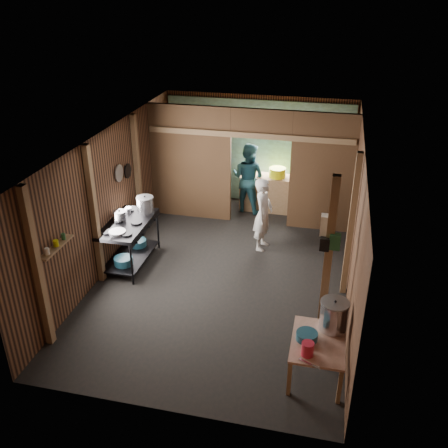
% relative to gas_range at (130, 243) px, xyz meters
% --- Properties ---
extents(floor, '(4.50, 7.00, 0.00)m').
position_rel_gas_range_xyz_m(floor, '(1.88, 0.14, -0.45)').
color(floor, black).
rests_on(floor, ground).
extents(ceiling, '(4.50, 7.00, 0.00)m').
position_rel_gas_range_xyz_m(ceiling, '(1.88, 0.14, 2.15)').
color(ceiling, '#3F3A33').
rests_on(ceiling, ground).
extents(wall_back, '(4.50, 0.00, 2.60)m').
position_rel_gas_range_xyz_m(wall_back, '(1.88, 3.64, 0.85)').
color(wall_back, brown).
rests_on(wall_back, ground).
extents(wall_front, '(4.50, 0.00, 2.60)m').
position_rel_gas_range_xyz_m(wall_front, '(1.88, -3.36, 0.85)').
color(wall_front, brown).
rests_on(wall_front, ground).
extents(wall_left, '(0.00, 7.00, 2.60)m').
position_rel_gas_range_xyz_m(wall_left, '(-0.37, 0.14, 0.85)').
color(wall_left, brown).
rests_on(wall_left, ground).
extents(wall_right, '(0.00, 7.00, 2.60)m').
position_rel_gas_range_xyz_m(wall_right, '(4.13, 0.14, 0.85)').
color(wall_right, brown).
rests_on(wall_right, ground).
extents(partition_left, '(1.85, 0.10, 2.60)m').
position_rel_gas_range_xyz_m(partition_left, '(0.55, 2.34, 0.85)').
color(partition_left, brown).
rests_on(partition_left, floor).
extents(partition_right, '(1.35, 0.10, 2.60)m').
position_rel_gas_range_xyz_m(partition_right, '(3.46, 2.34, 0.85)').
color(partition_right, brown).
rests_on(partition_right, floor).
extents(partition_header, '(1.30, 0.10, 0.60)m').
position_rel_gas_range_xyz_m(partition_header, '(2.13, 2.34, 1.85)').
color(partition_header, brown).
rests_on(partition_header, wall_back).
extents(turquoise_panel, '(4.40, 0.06, 2.50)m').
position_rel_gas_range_xyz_m(turquoise_panel, '(1.88, 3.58, 0.80)').
color(turquoise_panel, '#7AC0BF').
rests_on(turquoise_panel, wall_back).
extents(back_counter, '(1.20, 0.50, 0.85)m').
position_rel_gas_range_xyz_m(back_counter, '(2.18, 3.09, -0.02)').
color(back_counter, '#8D6C4F').
rests_on(back_counter, floor).
extents(wall_clock, '(0.20, 0.03, 0.20)m').
position_rel_gas_range_xyz_m(wall_clock, '(2.13, 3.54, 1.45)').
color(wall_clock, silver).
rests_on(wall_clock, wall_back).
extents(post_left_a, '(0.10, 0.12, 2.60)m').
position_rel_gas_range_xyz_m(post_left_a, '(-0.30, -2.46, 0.85)').
color(post_left_a, '#8D6C4F').
rests_on(post_left_a, floor).
extents(post_left_b, '(0.10, 0.12, 2.60)m').
position_rel_gas_range_xyz_m(post_left_b, '(-0.30, -0.66, 0.85)').
color(post_left_b, '#8D6C4F').
rests_on(post_left_b, floor).
extents(post_left_c, '(0.10, 0.12, 2.60)m').
position_rel_gas_range_xyz_m(post_left_c, '(-0.30, 1.34, 0.85)').
color(post_left_c, '#8D6C4F').
rests_on(post_left_c, floor).
extents(post_right, '(0.10, 0.12, 2.60)m').
position_rel_gas_range_xyz_m(post_right, '(4.06, -0.06, 0.85)').
color(post_right, '#8D6C4F').
rests_on(post_right, floor).
extents(post_free, '(0.12, 0.12, 2.60)m').
position_rel_gas_range_xyz_m(post_free, '(3.73, -1.16, 0.85)').
color(post_free, '#8D6C4F').
rests_on(post_free, floor).
extents(cross_beam, '(4.40, 0.12, 0.12)m').
position_rel_gas_range_xyz_m(cross_beam, '(1.88, 2.29, 1.60)').
color(cross_beam, '#8D6C4F').
rests_on(cross_beam, wall_left).
extents(pan_lid_big, '(0.03, 0.34, 0.34)m').
position_rel_gas_range_xyz_m(pan_lid_big, '(-0.33, 0.54, 1.20)').
color(pan_lid_big, gray).
rests_on(pan_lid_big, wall_left).
extents(pan_lid_small, '(0.03, 0.30, 0.30)m').
position_rel_gas_range_xyz_m(pan_lid_small, '(-0.33, 0.94, 1.10)').
color(pan_lid_small, black).
rests_on(pan_lid_small, wall_left).
extents(wall_shelf, '(0.14, 0.80, 0.03)m').
position_rel_gas_range_xyz_m(wall_shelf, '(-0.27, -1.96, 0.95)').
color(wall_shelf, '#8D6C4F').
rests_on(wall_shelf, wall_left).
extents(jar_white, '(0.07, 0.07, 0.10)m').
position_rel_gas_range_xyz_m(jar_white, '(-0.27, -2.21, 1.02)').
color(jar_white, silver).
rests_on(jar_white, wall_shelf).
extents(jar_yellow, '(0.08, 0.08, 0.10)m').
position_rel_gas_range_xyz_m(jar_yellow, '(-0.27, -1.96, 1.02)').
color(jar_yellow, '#C8CC0F').
rests_on(jar_yellow, wall_shelf).
extents(jar_green, '(0.06, 0.06, 0.10)m').
position_rel_gas_range_xyz_m(jar_green, '(-0.27, -1.74, 1.02)').
color(jar_green, '#215A32').
rests_on(jar_green, wall_shelf).
extents(bag_white, '(0.22, 0.15, 0.32)m').
position_rel_gas_range_xyz_m(bag_white, '(3.68, -1.08, 1.33)').
color(bag_white, silver).
rests_on(bag_white, post_free).
extents(bag_green, '(0.16, 0.12, 0.24)m').
position_rel_gas_range_xyz_m(bag_green, '(3.80, -1.22, 1.15)').
color(bag_green, '#215A32').
rests_on(bag_green, post_free).
extents(bag_black, '(0.14, 0.10, 0.20)m').
position_rel_gas_range_xyz_m(bag_black, '(3.66, -1.24, 1.10)').
color(bag_black, black).
rests_on(bag_black, post_free).
extents(gas_range, '(0.78, 1.51, 0.89)m').
position_rel_gas_range_xyz_m(gas_range, '(0.00, 0.00, 0.00)').
color(gas_range, black).
rests_on(gas_range, floor).
extents(prep_table, '(0.73, 1.00, 0.59)m').
position_rel_gas_range_xyz_m(prep_table, '(3.71, -2.25, -0.15)').
color(prep_table, tan).
rests_on(prep_table, floor).
extents(stove_pot_large, '(0.35, 0.35, 0.34)m').
position_rel_gas_range_xyz_m(stove_pot_large, '(0.17, 0.51, 0.60)').
color(stove_pot_large, silver).
rests_on(stove_pot_large, gas_range).
extents(stove_pot_med, '(0.31, 0.31, 0.21)m').
position_rel_gas_range_xyz_m(stove_pot_med, '(-0.17, 0.05, 0.53)').
color(stove_pot_med, silver).
rests_on(stove_pot_med, gas_range).
extents(stove_saucepan, '(0.16, 0.16, 0.09)m').
position_rel_gas_range_xyz_m(stove_saucepan, '(-0.17, 0.43, 0.49)').
color(stove_saucepan, silver).
rests_on(stove_saucepan, gas_range).
extents(frying_pan, '(0.34, 0.55, 0.07)m').
position_rel_gas_range_xyz_m(frying_pan, '(0.00, -0.46, 0.47)').
color(frying_pan, gray).
rests_on(frying_pan, gas_range).
extents(blue_tub_front, '(0.35, 0.35, 0.15)m').
position_rel_gas_range_xyz_m(blue_tub_front, '(0.00, -0.34, -0.20)').
color(blue_tub_front, navy).
rests_on(blue_tub_front, gas_range).
extents(blue_tub_back, '(0.33, 0.33, 0.13)m').
position_rel_gas_range_xyz_m(blue_tub_back, '(0.00, 0.40, -0.21)').
color(blue_tub_back, navy).
rests_on(blue_tub_back, gas_range).
extents(stock_pot, '(0.46, 0.46, 0.47)m').
position_rel_gas_range_xyz_m(stock_pot, '(3.88, -1.94, 0.36)').
color(stock_pot, silver).
rests_on(stock_pot, prep_table).
extents(wash_basin, '(0.35, 0.35, 0.11)m').
position_rel_gas_range_xyz_m(wash_basin, '(3.55, -2.25, 0.20)').
color(wash_basin, navy).
rests_on(wash_basin, prep_table).
extents(pink_bucket, '(0.22, 0.22, 0.20)m').
position_rel_gas_range_xyz_m(pink_bucket, '(3.58, -2.57, 0.24)').
color(pink_bucket, red).
rests_on(pink_bucket, prep_table).
extents(knife, '(0.29, 0.16, 0.01)m').
position_rel_gas_range_xyz_m(knife, '(3.62, -2.73, 0.15)').
color(knife, silver).
rests_on(knife, prep_table).
extents(yellow_tub, '(0.39, 0.39, 0.22)m').
position_rel_gas_range_xyz_m(yellow_tub, '(2.43, 3.09, 0.51)').
color(yellow_tub, '#C8CC0F').
rests_on(yellow_tub, back_counter).
extents(red_cup, '(0.12, 0.12, 0.14)m').
position_rel_gas_range_xyz_m(red_cup, '(1.83, 3.09, 0.47)').
color(red_cup, maroon).
rests_on(red_cup, back_counter).
extents(cook, '(0.43, 0.60, 1.52)m').
position_rel_gas_range_xyz_m(cook, '(2.40, 1.20, 0.31)').
color(cook, silver).
rests_on(cook, floor).
extents(worker_back, '(0.95, 0.83, 1.65)m').
position_rel_gas_range_xyz_m(worker_back, '(1.77, 2.94, 0.38)').
color(worker_back, '#245A69').
rests_on(worker_back, floor).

